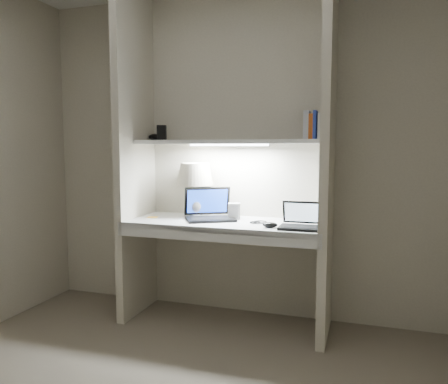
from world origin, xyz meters
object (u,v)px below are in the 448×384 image
at_px(laptop_main, 209,212).
at_px(table_lamp, 195,181).
at_px(laptop_netbook, 301,222).
at_px(book_row, 318,126).
at_px(speaker, 234,211).

bearing_deg(laptop_main, table_lamp, 118.71).
distance_m(laptop_main, laptop_netbook, 0.72).
xyz_separation_m(table_lamp, book_row, (0.93, -0.02, 0.41)).
bearing_deg(laptop_main, laptop_netbook, -41.73).
xyz_separation_m(laptop_main, laptop_netbook, (0.71, -0.15, -0.01)).
bearing_deg(table_lamp, laptop_main, -31.53).
distance_m(table_lamp, laptop_main, 0.29).
distance_m(speaker, book_row, 0.87).
xyz_separation_m(laptop_netbook, book_row, (0.07, 0.22, 0.65)).
height_order(speaker, book_row, book_row).
relative_size(table_lamp, laptop_netbook, 1.54).
distance_m(laptop_main, speaker, 0.19).
bearing_deg(book_row, table_lamp, 178.69).
distance_m(table_lamp, book_row, 1.02).
relative_size(table_lamp, laptop_main, 0.92).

